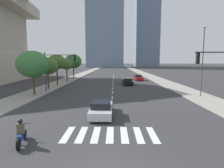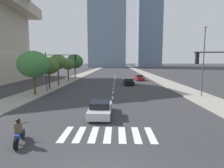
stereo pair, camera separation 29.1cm
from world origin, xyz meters
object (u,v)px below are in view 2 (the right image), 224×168
(traffic_signal_far, at_px, (58,64))
(street_tree_third, at_px, (58,62))
(sedan_red_0, at_px, (139,78))
(sedan_black_1, at_px, (129,82))
(sedan_silver_2, at_px, (101,109))
(street_lamp_east, at_px, (204,57))
(street_tree_nearest, at_px, (34,64))
(street_tree_fourth, at_px, (68,64))
(motorcycle_lead, at_px, (19,134))
(street_tree_fifth, at_px, (75,61))
(street_tree_second, at_px, (49,66))

(traffic_signal_far, relative_size, street_tree_third, 1.01)
(sedan_red_0, bearing_deg, sedan_black_1, -25.48)
(sedan_silver_2, xyz_separation_m, traffic_signal_far, (-7.44, 12.03, 3.58))
(street_lamp_east, height_order, street_tree_third, street_lamp_east)
(street_tree_nearest, height_order, street_tree_third, street_tree_nearest)
(street_lamp_east, height_order, street_tree_fourth, street_lamp_east)
(sedan_black_1, relative_size, street_lamp_east, 0.54)
(traffic_signal_far, bearing_deg, street_lamp_east, -10.21)
(sedan_red_0, height_order, sedan_silver_2, sedan_red_0)
(sedan_silver_2, xyz_separation_m, street_tree_fourth, (-9.62, 26.02, 3.41))
(motorcycle_lead, height_order, street_tree_nearest, street_tree_nearest)
(sedan_red_0, distance_m, street_lamp_east, 22.40)
(motorcycle_lead, distance_m, traffic_signal_far, 18.33)
(sedan_silver_2, distance_m, street_tree_fourth, 27.95)
(sedan_red_0, height_order, street_tree_third, street_tree_third)
(sedan_black_1, height_order, street_tree_third, street_tree_third)
(street_tree_nearest, xyz_separation_m, street_tree_fourth, (-0.00, 17.20, -0.24))
(motorcycle_lead, relative_size, street_tree_third, 0.36)
(sedan_silver_2, bearing_deg, motorcycle_lead, 144.14)
(street_tree_third, height_order, street_tree_fourth, street_tree_third)
(street_tree_third, bearing_deg, street_tree_fifth, 90.00)
(motorcycle_lead, bearing_deg, street_tree_nearest, 6.45)
(sedan_silver_2, xyz_separation_m, street_tree_nearest, (-9.62, 8.82, 3.65))
(sedan_red_0, distance_m, traffic_signal_far, 23.02)
(sedan_red_0, relative_size, street_tree_nearest, 0.79)
(motorcycle_lead, distance_m, street_lamp_east, 22.14)
(sedan_silver_2, height_order, street_tree_fifth, street_tree_fifth)
(traffic_signal_far, xyz_separation_m, street_tree_third, (-2.19, 6.90, 0.32))
(sedan_black_1, xyz_separation_m, street_tree_fifth, (-13.41, 11.76, 4.02))
(street_tree_fourth, bearing_deg, street_tree_nearest, -90.00)
(sedan_silver_2, height_order, street_tree_fourth, street_tree_fourth)
(street_tree_nearest, distance_m, street_tree_second, 5.39)
(street_tree_fifth, bearing_deg, street_tree_nearest, -90.00)
(street_tree_nearest, bearing_deg, sedan_red_0, 51.64)
(street_tree_nearest, distance_m, street_tree_fourth, 17.20)
(street_tree_nearest, height_order, street_tree_fifth, street_tree_fifth)
(street_lamp_east, distance_m, street_tree_third, 24.39)
(sedan_silver_2, distance_m, traffic_signal_far, 14.59)
(motorcycle_lead, relative_size, street_tree_second, 0.40)
(street_tree_third, bearing_deg, motorcycle_lead, -77.24)
(sedan_black_1, height_order, traffic_signal_far, traffic_signal_far)
(street_tree_fourth, bearing_deg, street_tree_fifth, 90.00)
(sedan_black_1, height_order, street_tree_fourth, street_tree_fourth)
(traffic_signal_far, bearing_deg, motorcycle_lead, -79.18)
(sedan_black_1, bearing_deg, motorcycle_lead, -17.74)
(motorcycle_lead, xyz_separation_m, street_tree_fifth, (-5.56, 38.54, 4.03))
(sedan_silver_2, xyz_separation_m, street_tree_second, (-9.62, 14.20, 3.29))
(street_tree_second, bearing_deg, street_tree_nearest, -90.00)
(street_tree_fourth, bearing_deg, street_lamp_east, -38.58)
(street_tree_fourth, bearing_deg, sedan_red_0, 12.52)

